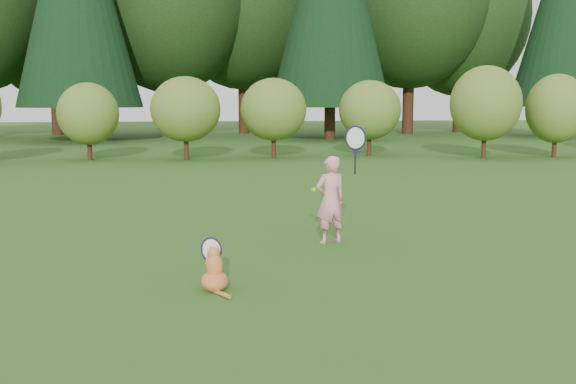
{
  "coord_description": "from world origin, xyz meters",
  "views": [
    {
      "loc": [
        -0.72,
        -6.77,
        1.79
      ],
      "look_at": [
        0.2,
        0.8,
        0.7
      ],
      "focal_mm": 40.0,
      "sensor_mm": 36.0,
      "label": 1
    }
  ],
  "objects": [
    {
      "name": "ground",
      "position": [
        0.0,
        0.0,
        0.0
      ],
      "size": [
        100.0,
        100.0,
        0.0
      ],
      "primitive_type": "plane",
      "color": "#2F5117",
      "rests_on": "ground"
    },
    {
      "name": "shrub_row",
      "position": [
        0.0,
        13.0,
        1.4
      ],
      "size": [
        28.0,
        3.0,
        2.8
      ],
      "primitive_type": null,
      "color": "#567825",
      "rests_on": "ground"
    },
    {
      "name": "child",
      "position": [
        0.78,
        1.06,
        0.58
      ],
      "size": [
        0.63,
        0.39,
        1.66
      ],
      "rotation": [
        0.0,
        0.0,
        3.43
      ],
      "color": "pink",
      "rests_on": "ground"
    },
    {
      "name": "cat",
      "position": [
        -0.7,
        -0.82,
        0.23
      ],
      "size": [
        0.32,
        0.63,
        0.59
      ],
      "rotation": [
        0.0,
        0.0,
        0.09
      ],
      "color": "#C24B25",
      "rests_on": "ground"
    },
    {
      "name": "tennis_ball",
      "position": [
        0.65,
        1.65,
        0.6
      ],
      "size": [
        0.06,
        0.06,
        0.06
      ],
      "color": "#98C517",
      "rests_on": "ground"
    }
  ]
}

